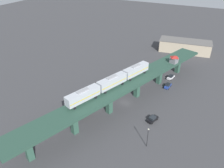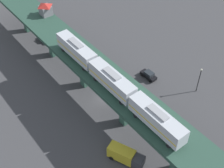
{
  "view_description": "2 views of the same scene",
  "coord_description": "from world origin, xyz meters",
  "views": [
    {
      "loc": [
        26.01,
        -63.39,
        49.01
      ],
      "look_at": [
        -3.24,
        -4.98,
        10.13
      ],
      "focal_mm": 35.0,
      "sensor_mm": 36.0,
      "label": 1
    },
    {
      "loc": [
        -40.98,
        -28.98,
        52.56
      ],
      "look_at": [
        -3.24,
        -4.98,
        10.13
      ],
      "focal_mm": 50.0,
      "sensor_mm": 36.0,
      "label": 2
    }
  ],
  "objects": [
    {
      "name": "ground_plane",
      "position": [
        0.0,
        0.0,
        0.0
      ],
      "size": [
        400.0,
        400.0,
        0.0
      ],
      "primitive_type": "plane",
      "color": "#38383A"
    },
    {
      "name": "elevated_viaduct",
      "position": [
        -0.07,
        -0.19,
        7.38
      ],
      "size": [
        38.55,
        89.55,
        8.63
      ],
      "color": "#244135",
      "rests_on": "ground"
    },
    {
      "name": "subway_train",
      "position": [
        -3.24,
        -4.98,
        11.17
      ],
      "size": [
        15.03,
        36.01,
        4.45
      ],
      "color": "#ADB2BA",
      "rests_on": "elevated_viaduct"
    },
    {
      "name": "signal_hut",
      "position": [
        11.45,
        25.21,
        10.43
      ],
      "size": [
        4.11,
        4.11,
        3.4
      ],
      "color": "slate",
      "rests_on": "elevated_viaduct"
    },
    {
      "name": "street_car_blue",
      "position": [
        11.74,
        18.32,
        0.94
      ],
      "size": [
        2.32,
        4.57,
        1.89
      ],
      "color": "#233D93",
      "rests_on": "ground"
    },
    {
      "name": "street_car_white",
      "position": [
        11.03,
        26.45,
        0.94
      ],
      "size": [
        2.93,
        4.72,
        1.89
      ],
      "color": "silver",
      "rests_on": "ground"
    },
    {
      "name": "street_car_black",
      "position": [
        12.59,
        -5.71,
        0.94
      ],
      "size": [
        3.08,
        4.74,
        1.89
      ],
      "color": "black",
      "rests_on": "ground"
    },
    {
      "name": "delivery_truck",
      "position": [
        -11.15,
        -13.05,
        1.76
      ],
      "size": [
        2.76,
        7.33,
        3.2
      ],
      "color": "#333338",
      "rests_on": "ground"
    },
    {
      "name": "street_lamp",
      "position": [
        14.52,
        -17.54,
        4.11
      ],
      "size": [
        0.44,
        0.44,
        6.94
      ],
      "color": "black",
      "rests_on": "ground"
    }
  ]
}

